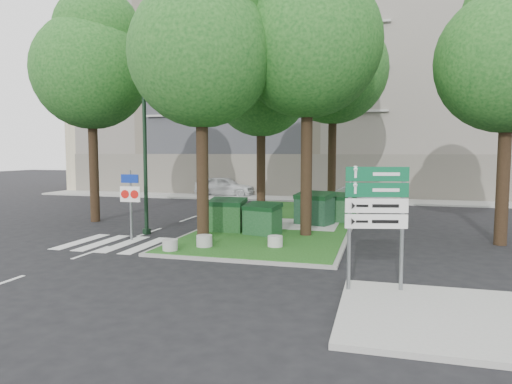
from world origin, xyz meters
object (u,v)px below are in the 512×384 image
(dumpster_b, at_px, (262,219))
(litter_bin, at_px, (337,203))
(car_silver, at_px, (359,197))
(tree_median_near_right, at_px, (310,29))
(tree_street_left, at_px, (93,60))
(tree_median_far, at_px, (335,59))
(dumpster_d, at_px, (340,208))
(dumpster_c, at_px, (314,208))
(bollard_mid, at_px, (204,241))
(bollard_left, at_px, (170,245))
(directional_sign, at_px, (376,209))
(car_white, at_px, (225,186))
(bollard_right, at_px, (275,241))
(traffic_sign_pole, at_px, (131,195))
(tree_street_right, at_px, (512,48))
(dumpster_a, at_px, (227,215))
(tree_median_near_left, at_px, (204,40))
(tree_median_mid, at_px, (263,78))
(street_lamp, at_px, (145,138))

(dumpster_b, distance_m, litter_bin, 8.95)
(dumpster_b, bearing_deg, car_silver, 89.42)
(tree_median_near_right, height_order, tree_street_left, tree_median_near_right)
(tree_median_far, bearing_deg, dumpster_b, -103.83)
(car_silver, bearing_deg, dumpster_d, 170.12)
(dumpster_c, distance_m, bollard_mid, 6.58)
(bollard_left, xyz_separation_m, directional_sign, (6.56, -2.65, 1.74))
(tree_median_far, bearing_deg, dumpster_c, -94.16)
(dumpster_d, height_order, litter_bin, dumpster_d)
(car_white, relative_size, car_silver, 1.20)
(car_white, bearing_deg, bollard_right, -156.48)
(bollard_right, distance_m, traffic_sign_pole, 5.85)
(tree_street_right, height_order, litter_bin, tree_street_right)
(dumpster_a, distance_m, bollard_right, 3.67)
(tree_street_right, xyz_separation_m, bollard_mid, (-10.09, -3.68, -6.67))
(tree_street_right, distance_m, dumpster_b, 10.80)
(tree_street_left, bearing_deg, tree_median_far, 29.28)
(traffic_sign_pole, height_order, car_white, traffic_sign_pole)
(dumpster_a, bearing_deg, dumpster_b, -13.82)
(tree_street_right, bearing_deg, tree_street_left, 176.73)
(bollard_right, bearing_deg, bollard_left, -154.68)
(tree_median_near_left, relative_size, dumpster_b, 6.80)
(dumpster_b, relative_size, litter_bin, 2.04)
(car_white, bearing_deg, tree_street_left, 171.41)
(tree_street_left, bearing_deg, dumpster_c, 6.53)
(tree_median_mid, bearing_deg, tree_median_far, 43.15)
(traffic_sign_pole, bearing_deg, tree_median_mid, 59.39)
(tree_median_near_right, height_order, directional_sign, tree_median_near_right)
(tree_median_near_right, bearing_deg, traffic_sign_pole, -160.28)
(tree_median_near_right, relative_size, dumpster_b, 7.41)
(street_lamp, distance_m, traffic_sign_pole, 2.56)
(tree_street_left, distance_m, tree_street_right, 17.54)
(tree_median_near_right, distance_m, bollard_left, 9.55)
(bollard_right, relative_size, street_lamp, 0.08)
(bollard_mid, height_order, car_white, car_white)
(bollard_left, xyz_separation_m, car_silver, (5.36, 15.00, 0.32))
(tree_median_near_right, distance_m, dumpster_a, 7.95)
(tree_median_near_right, xyz_separation_m, car_white, (-8.69, 14.94, -7.22))
(tree_median_near_left, relative_size, dumpster_a, 7.13)
(litter_bin, bearing_deg, dumpster_d, -82.89)
(dumpster_b, distance_m, street_lamp, 5.75)
(tree_median_near_right, distance_m, street_lamp, 7.75)
(tree_median_mid, relative_size, dumpster_d, 6.86)
(tree_median_near_right, relative_size, bollard_left, 22.88)
(dumpster_a, relative_size, traffic_sign_pole, 0.55)
(traffic_sign_pole, distance_m, car_white, 17.42)
(dumpster_a, xyz_separation_m, traffic_sign_pole, (-3.07, -2.29, 0.94))
(dumpster_a, height_order, car_silver, dumpster_a)
(litter_bin, bearing_deg, tree_median_near_right, -92.45)
(dumpster_b, xyz_separation_m, bollard_left, (-2.19, -3.64, -0.42))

